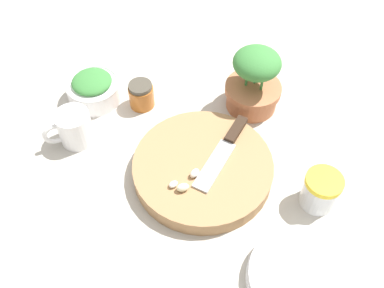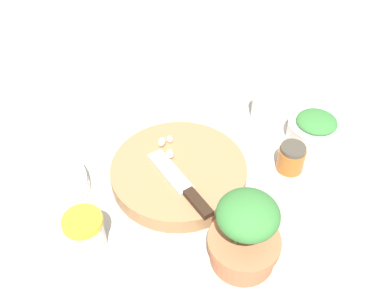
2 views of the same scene
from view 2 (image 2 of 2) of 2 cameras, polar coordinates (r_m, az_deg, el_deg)
The scene contains 10 objects.
ground_plane at distance 0.94m, azimuth 1.56°, elevation -3.57°, with size 5.00×5.00×0.00m, color #B2ADA3.
cutting_board at distance 0.91m, azimuth -1.77°, elevation -3.77°, with size 0.29×0.29×0.04m.
chef_knife at distance 0.86m, azimuth -1.19°, elevation -5.62°, with size 0.08×0.21×0.01m.
garlic_cloves at distance 0.93m, azimuth -3.45°, elevation -0.20°, with size 0.06×0.06×0.02m.
herb_bowl at distance 1.03m, azimuth 16.08°, elevation 1.96°, with size 0.13×0.13×0.07m.
spice_jar at distance 0.82m, azimuth -14.03°, elevation -11.33°, with size 0.07×0.07×0.08m.
coffee_mug at distance 1.06m, azimuth 9.76°, elevation 5.22°, with size 0.09×0.08×0.08m.
plate_stack at distance 0.94m, azimuth -19.51°, elevation -5.58°, with size 0.20×0.20×0.03m.
honey_jar at distance 0.95m, azimuth 13.08°, elevation -1.82°, with size 0.06×0.06×0.06m.
potted_herb at distance 0.75m, azimuth 7.08°, elevation -12.03°, with size 0.13×0.13×0.16m.
Camera 2 is at (0.50, 0.40, 0.69)m, focal length 40.00 mm.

